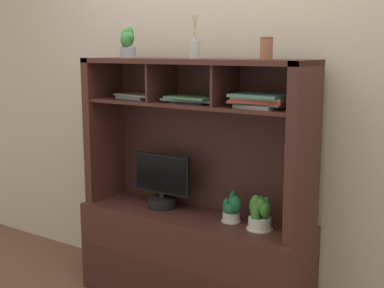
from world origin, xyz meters
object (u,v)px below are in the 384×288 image
at_px(potted_orchid, 232,209).
at_px(magazine_stack_right, 142,96).
at_px(potted_fern, 260,214).
at_px(magazine_stack_centre, 192,99).
at_px(magazine_stack_left, 261,101).
at_px(potted_succulent, 128,44).
at_px(media_console, 193,234).
at_px(diffuser_bottle, 195,49).
at_px(ceramic_vase, 266,48).
at_px(tv_monitor, 162,185).

xyz_separation_m(potted_orchid, magazine_stack_right, (-0.71, 0.04, 0.63)).
xyz_separation_m(potted_fern, magazine_stack_centre, (-0.47, 0.01, 0.62)).
relative_size(magazine_stack_left, potted_succulent, 1.74).
bearing_deg(potted_succulent, media_console, 2.60).
distance_m(magazine_stack_left, diffuser_bottle, 0.54).
bearing_deg(magazine_stack_right, diffuser_bottle, -3.32).
relative_size(media_console, magazine_stack_left, 4.50).
bearing_deg(potted_orchid, potted_succulent, -177.85).
bearing_deg(potted_succulent, ceramic_vase, 0.61).
xyz_separation_m(magazine_stack_left, magazine_stack_right, (-0.90, 0.07, -0.02)).
relative_size(potted_orchid, ceramic_vase, 1.52).
distance_m(media_console, tv_monitor, 0.37).
height_order(tv_monitor, magazine_stack_centre, magazine_stack_centre).
height_order(magazine_stack_centre, potted_succulent, potted_succulent).
height_order(magazine_stack_left, ceramic_vase, ceramic_vase).
height_order(magazine_stack_right, ceramic_vase, ceramic_vase).
relative_size(media_console, magazine_stack_centre, 4.29).
bearing_deg(media_console, magazine_stack_left, -3.01).
height_order(magazine_stack_right, potted_succulent, potted_succulent).
relative_size(magazine_stack_left, magazine_stack_centre, 0.95).
distance_m(potted_fern, magazine_stack_right, 1.09).
distance_m(magazine_stack_centre, diffuser_bottle, 0.30).
bearing_deg(diffuser_bottle, potted_orchid, -3.18).
relative_size(potted_fern, ceramic_vase, 1.61).
bearing_deg(ceramic_vase, media_console, 178.61).
xyz_separation_m(magazine_stack_right, potted_succulent, (-0.05, -0.07, 0.33)).
bearing_deg(media_console, potted_orchid, 1.36).
relative_size(tv_monitor, potted_fern, 2.17).
bearing_deg(ceramic_vase, potted_succulent, -179.39).
bearing_deg(tv_monitor, potted_fern, -1.28).
distance_m(potted_fern, diffuser_bottle, 1.03).
bearing_deg(magazine_stack_right, potted_succulent, -126.36).
height_order(tv_monitor, potted_fern, tv_monitor).
xyz_separation_m(tv_monitor, magazine_stack_centre, (0.24, -0.00, 0.56)).
height_order(magazine_stack_centre, magazine_stack_right, magazine_stack_centre).
xyz_separation_m(tv_monitor, magazine_stack_left, (0.70, -0.02, 0.58)).
height_order(potted_fern, magazine_stack_right, magazine_stack_right).
height_order(magazine_stack_left, diffuser_bottle, diffuser_bottle).
height_order(media_console, diffuser_bottle, diffuser_bottle).
bearing_deg(potted_fern, ceramic_vase, 24.71).
xyz_separation_m(magazine_stack_centre, ceramic_vase, (0.48, -0.01, 0.30)).
xyz_separation_m(tv_monitor, potted_succulent, (-0.25, -0.02, 0.89)).
distance_m(magazine_stack_left, ceramic_vase, 0.28).
height_order(media_console, tv_monitor, media_console).
xyz_separation_m(potted_orchid, ceramic_vase, (0.21, -0.02, 0.93)).
bearing_deg(magazine_stack_centre, potted_succulent, -177.95).
height_order(magazine_stack_left, magazine_stack_right, magazine_stack_left).
height_order(potted_fern, magazine_stack_centre, magazine_stack_centre).
relative_size(magazine_stack_left, ceramic_vase, 2.82).
bearing_deg(diffuser_bottle, magazine_stack_right, 176.68).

